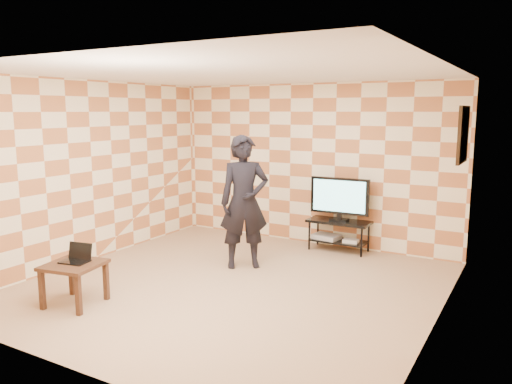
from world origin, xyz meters
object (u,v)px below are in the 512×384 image
Objects in this scene: tv at (340,197)px; person at (244,202)px; tv_stand at (339,229)px; side_table at (74,271)px.

tv is 0.50× the size of person.
tv_stand is 0.52× the size of person.
tv is (-0.00, -0.00, 0.52)m from tv_stand.
tv_stand is 1.04× the size of tv.
tv_stand is 1.43× the size of side_table.
side_table is (-1.87, -3.70, -0.47)m from tv.
tv is 1.37× the size of side_table.
tv_stand is 1.83m from person.
tv is at bearing -92.53° from tv_stand.
tv_stand is 0.52m from tv.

